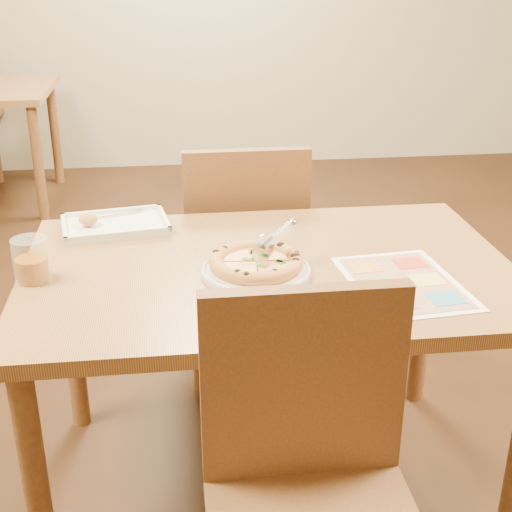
{
  "coord_description": "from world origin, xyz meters",
  "views": [
    {
      "loc": [
        -0.25,
        -1.71,
        1.5
      ],
      "look_at": [
        -0.04,
        -0.05,
        0.77
      ],
      "focal_mm": 50.0,
      "sensor_mm": 36.0,
      "label": 1
    }
  ],
  "objects": [
    {
      "name": "plate",
      "position": [
        -0.04,
        -0.05,
        0.73
      ],
      "size": [
        0.36,
        0.36,
        0.02
      ],
      "primitive_type": "cylinder",
      "rotation": [
        0.0,
        0.0,
        -0.32
      ],
      "color": "silver",
      "rests_on": "dining_table"
    },
    {
      "name": "menu",
      "position": [
        0.32,
        -0.15,
        0.72
      ],
      "size": [
        0.3,
        0.4,
        0.0
      ],
      "primitive_type": "cube",
      "rotation": [
        0.0,
        0.0,
        0.09
      ],
      "color": "white",
      "rests_on": "dining_table"
    },
    {
      "name": "appetizer_tray",
      "position": [
        -0.42,
        0.32,
        0.73
      ],
      "size": [
        0.34,
        0.26,
        0.06
      ],
      "rotation": [
        0.0,
        0.0,
        0.16
      ],
      "color": "silver",
      "rests_on": "dining_table"
    },
    {
      "name": "pizza_cutter",
      "position": [
        0.01,
        -0.02,
        0.8
      ],
      "size": [
        0.13,
        0.1,
        0.09
      ],
      "rotation": [
        0.0,
        0.0,
        0.65
      ],
      "color": "silver",
      "rests_on": "pizza"
    },
    {
      "name": "chair_far",
      "position": [
        -0.0,
        0.6,
        0.57
      ],
      "size": [
        0.42,
        0.42,
        0.47
      ],
      "rotation": [
        0.0,
        0.0,
        3.14
      ],
      "color": "brown",
      "rests_on": "ground"
    },
    {
      "name": "chair_near",
      "position": [
        0.0,
        -0.6,
        0.57
      ],
      "size": [
        0.42,
        0.42,
        0.47
      ],
      "color": "brown",
      "rests_on": "ground"
    },
    {
      "name": "dining_table",
      "position": [
        0.0,
        0.0,
        0.63
      ],
      "size": [
        1.3,
        0.85,
        0.72
      ],
      "color": "#97663C",
      "rests_on": "ground"
    },
    {
      "name": "room",
      "position": [
        0.0,
        0.0,
        1.35
      ],
      "size": [
        7.0,
        7.0,
        7.0
      ],
      "color": "black",
      "rests_on": "ground"
    },
    {
      "name": "pizza",
      "position": [
        -0.04,
        -0.04,
        0.75
      ],
      "size": [
        0.25,
        0.25,
        0.04
      ],
      "rotation": [
        0.0,
        0.0,
        -0.06
      ],
      "color": "gold",
      "rests_on": "plate"
    },
    {
      "name": "glass_tumbler",
      "position": [
        -0.6,
        -0.02,
        0.77
      ],
      "size": [
        0.09,
        0.09,
        0.11
      ],
      "rotation": [
        0.0,
        0.0,
        -0.31
      ],
      "color": "#8E4B0A",
      "rests_on": "dining_table"
    }
  ]
}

